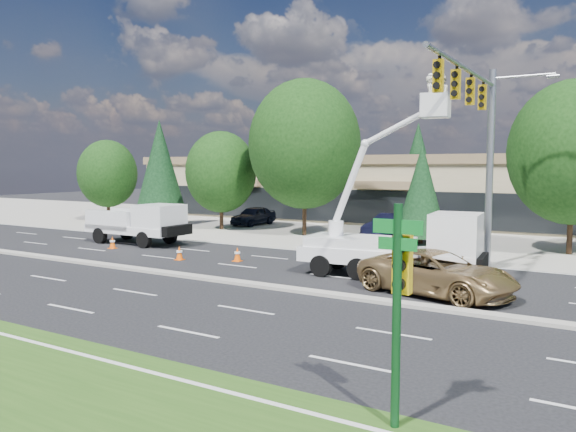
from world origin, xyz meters
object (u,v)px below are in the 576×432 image
Objects in this scene: signal_mast at (481,133)px; street_sign_pole at (399,291)px; utility_pickup at (141,228)px; bucket_truck at (403,237)px; minivan at (437,273)px.

signal_mast is 15.99m from street_sign_pole.
signal_mast is at bearing 3.17° from utility_pickup.
bucket_truck is at bearing 109.00° from street_sign_pole.
minivan is (18.90, -4.05, -0.20)m from utility_pickup.
utility_pickup is 0.77× the size of bucket_truck.
minivan is at bearing 102.43° from street_sign_pole.
street_sign_pole is 0.63× the size of utility_pickup.
street_sign_pole is at bearing -153.18° from minivan.
utility_pickup is at bearing -177.47° from signal_mast.
bucket_truck reaches higher than utility_pickup.
street_sign_pole is 13.41m from bucket_truck.
street_sign_pole is 10.93m from minivan.
street_sign_pole is at bearing -82.73° from signal_mast.
street_sign_pole is (1.97, -15.45, -3.61)m from signal_mast.
signal_mast reaches higher than bucket_truck.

